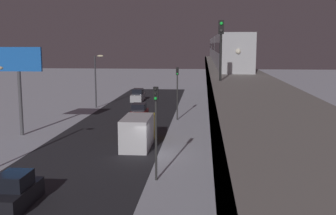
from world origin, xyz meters
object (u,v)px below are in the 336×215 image
sedan_black (15,193)px  sedan_red (139,113)px  subway_train (223,49)px  box_truck (139,131)px  traffic_light_near (156,120)px  traffic_light_mid (177,86)px  sedan_silver (138,96)px  rail_signal (221,40)px  commercial_billboard (19,68)px

sedan_black → sedan_red: bearing=-95.7°
subway_train → box_truck: size_ratio=7.50×
traffic_light_near → traffic_light_mid: size_ratio=1.00×
sedan_silver → box_truck: box_truck is taller
rail_signal → traffic_light_near: bearing=12.5°
traffic_light_mid → commercial_billboard: size_ratio=0.72×
subway_train → sedan_black: (13.40, 39.99, -7.73)m
sedan_red → box_truck: 13.12m
box_truck → traffic_light_mid: (-2.70, -13.06, 2.85)m
traffic_light_near → subway_train: bearing=-99.6°
sedan_silver → sedan_black: bearing=90.0°
subway_train → sedan_silver: size_ratio=11.94×
traffic_light_mid → commercial_billboard: bearing=33.0°
sedan_red → sedan_silver: bearing=99.5°
traffic_light_mid → traffic_light_near: bearing=90.0°
sedan_black → traffic_light_mid: (-7.50, -28.01, 3.40)m
sedan_black → box_truck: size_ratio=0.58×
commercial_billboard → sedan_black: bearing=113.1°
rail_signal → sedan_red: rail_signal is taller
sedan_silver → sedan_black: same height
rail_signal → sedan_black: 15.87m
subway_train → sedan_black: size_ratio=12.88×
sedan_silver → traffic_light_mid: 18.60m
commercial_billboard → sedan_silver: bearing=-106.2°
rail_signal → subway_train: bearing=-92.8°
subway_train → traffic_light_near: subway_train is taller
box_truck → sedan_silver: bearing=-80.8°
box_truck → traffic_light_near: size_ratio=1.16×
sedan_black → traffic_light_near: (-7.50, -5.26, 3.40)m
subway_train → box_truck: subway_train is taller
sedan_black → commercial_billboard: 20.62m
sedan_silver → traffic_light_mid: traffic_light_mid is taller
subway_train → sedan_silver: 16.17m
traffic_light_mid → sedan_silver: bearing=-65.8°
box_truck → sedan_red: bearing=-81.2°
rail_signal → box_truck: rail_signal is taller
box_truck → traffic_light_mid: bearing=-101.7°
subway_train → traffic_light_near: size_ratio=8.67×
sedan_silver → commercial_billboard: 28.31m
rail_signal → sedan_black: (11.75, 6.21, -8.68)m
sedan_red → traffic_light_near: (-4.70, 22.64, 3.41)m
sedan_red → sedan_black: 28.04m
sedan_silver → traffic_light_mid: (-7.50, 16.67, 3.40)m
traffic_light_near → traffic_light_mid: 22.75m
sedan_black → box_truck: (-4.80, -14.95, 0.55)m
commercial_billboard → subway_train: bearing=-134.0°
sedan_silver → sedan_black: (0.00, 44.69, 0.00)m
rail_signal → box_truck: (6.95, -8.74, -8.13)m
sedan_red → commercial_billboard: commercial_billboard is taller
subway_train → commercial_billboard: size_ratio=6.23×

